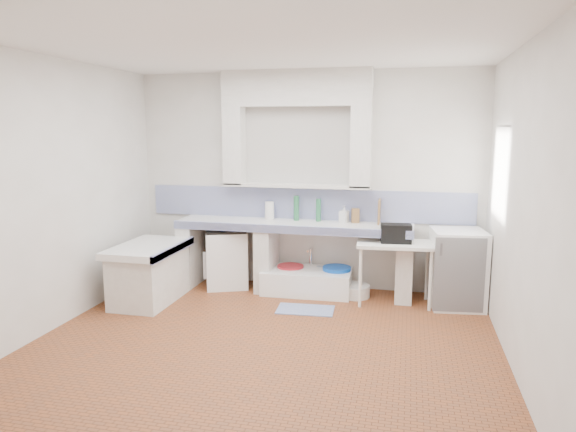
% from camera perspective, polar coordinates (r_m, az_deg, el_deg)
% --- Properties ---
extents(floor, '(4.50, 4.50, 0.00)m').
position_cam_1_polar(floor, '(5.22, -2.59, -13.80)').
color(floor, brown).
rests_on(floor, ground).
extents(ceiling, '(4.50, 4.50, 0.00)m').
position_cam_1_polar(ceiling, '(4.85, -2.85, 18.19)').
color(ceiling, silver).
rests_on(ceiling, ground).
extents(wall_back, '(4.50, 0.00, 4.50)m').
position_cam_1_polar(wall_back, '(6.78, 1.94, 3.87)').
color(wall_back, silver).
rests_on(wall_back, ground).
extents(wall_front, '(4.50, 0.00, 4.50)m').
position_cam_1_polar(wall_front, '(3.00, -13.26, -3.60)').
color(wall_front, silver).
rests_on(wall_front, ground).
extents(wall_left, '(0.00, 4.50, 4.50)m').
position_cam_1_polar(wall_left, '(5.87, -24.36, 2.15)').
color(wall_left, silver).
rests_on(wall_left, ground).
extents(wall_right, '(0.00, 4.50, 4.50)m').
position_cam_1_polar(wall_right, '(4.75, 24.38, 0.59)').
color(wall_right, silver).
rests_on(wall_right, ground).
extents(alcove_mass, '(1.90, 0.25, 0.45)m').
position_cam_1_polar(alcove_mass, '(6.66, 0.91, 13.90)').
color(alcove_mass, silver).
rests_on(alcove_mass, ground).
extents(window_frame, '(0.35, 0.86, 1.06)m').
position_cam_1_polar(window_frame, '(5.93, 23.99, 4.19)').
color(window_frame, '#342110').
rests_on(window_frame, ground).
extents(lace_valance, '(0.01, 0.84, 0.24)m').
position_cam_1_polar(lace_valance, '(5.89, 22.85, 7.94)').
color(lace_valance, white).
rests_on(lace_valance, ground).
extents(counter_slab, '(3.00, 0.60, 0.08)m').
position_cam_1_polar(counter_slab, '(6.58, 0.55, -1.04)').
color(counter_slab, white).
rests_on(counter_slab, ground).
extents(counter_lip, '(3.00, 0.04, 0.10)m').
position_cam_1_polar(counter_lip, '(6.31, -0.01, -1.50)').
color(counter_lip, navy).
rests_on(counter_lip, ground).
extents(counter_pier_left, '(0.20, 0.55, 0.82)m').
position_cam_1_polar(counter_pier_left, '(7.11, -10.56, -4.12)').
color(counter_pier_left, silver).
rests_on(counter_pier_left, ground).
extents(counter_pier_mid, '(0.20, 0.55, 0.82)m').
position_cam_1_polar(counter_pier_mid, '(6.76, -2.36, -4.67)').
color(counter_pier_mid, silver).
rests_on(counter_pier_mid, ground).
extents(counter_pier_right, '(0.20, 0.55, 0.82)m').
position_cam_1_polar(counter_pier_right, '(6.53, 12.68, -5.42)').
color(counter_pier_right, silver).
rests_on(counter_pier_right, ground).
extents(peninsula_top, '(0.70, 1.10, 0.08)m').
position_cam_1_polar(peninsula_top, '(6.44, -15.13, -3.43)').
color(peninsula_top, white).
rests_on(peninsula_top, ground).
extents(peninsula_base, '(0.60, 1.00, 0.62)m').
position_cam_1_polar(peninsula_base, '(6.53, -14.99, -6.43)').
color(peninsula_base, silver).
rests_on(peninsula_base, ground).
extents(peninsula_lip, '(0.04, 1.10, 0.10)m').
position_cam_1_polar(peninsula_lip, '(6.29, -12.47, -3.63)').
color(peninsula_lip, navy).
rests_on(peninsula_lip, ground).
extents(backsplash, '(4.27, 0.03, 0.40)m').
position_cam_1_polar(backsplash, '(6.80, 1.90, 1.34)').
color(backsplash, navy).
rests_on(backsplash, ground).
extents(stove, '(0.68, 0.67, 0.75)m').
position_cam_1_polar(stove, '(6.93, -6.78, -4.69)').
color(stove, white).
rests_on(stove, ground).
extents(sink, '(1.13, 0.63, 0.27)m').
position_cam_1_polar(sink, '(6.69, 2.14, -7.27)').
color(sink, white).
rests_on(sink, ground).
extents(side_table, '(0.93, 0.56, 0.04)m').
position_cam_1_polar(side_table, '(6.34, 11.61, -6.18)').
color(side_table, white).
rests_on(side_table, ground).
extents(fridge, '(0.66, 0.66, 0.91)m').
position_cam_1_polar(fridge, '(6.42, 18.11, -5.50)').
color(fridge, white).
rests_on(fridge, ground).
extents(bucket_red, '(0.40, 0.40, 0.32)m').
position_cam_1_polar(bucket_red, '(6.79, 0.27, -6.78)').
color(bucket_red, red).
rests_on(bucket_red, ground).
extents(bucket_orange, '(0.37, 0.37, 0.29)m').
position_cam_1_polar(bucket_orange, '(6.63, 2.97, -7.35)').
color(bucket_orange, red).
rests_on(bucket_orange, ground).
extents(bucket_blue, '(0.48, 0.48, 0.34)m').
position_cam_1_polar(bucket_blue, '(6.68, 5.37, -7.01)').
color(bucket_blue, blue).
rests_on(bucket_blue, ground).
extents(basin_white, '(0.46, 0.46, 0.15)m').
position_cam_1_polar(basin_white, '(6.59, 7.32, -8.15)').
color(basin_white, white).
rests_on(basin_white, ground).
extents(water_bottle_a, '(0.10, 0.10, 0.28)m').
position_cam_1_polar(water_bottle_a, '(6.83, 2.31, -6.88)').
color(water_bottle_a, silver).
rests_on(water_bottle_a, ground).
extents(water_bottle_b, '(0.10, 0.10, 0.30)m').
position_cam_1_polar(water_bottle_b, '(6.83, 3.51, -6.78)').
color(water_bottle_b, silver).
rests_on(water_bottle_b, ground).
extents(black_bag, '(0.37, 0.24, 0.22)m').
position_cam_1_polar(black_bag, '(6.22, 11.80, -1.89)').
color(black_bag, black).
rests_on(black_bag, side_table).
extents(green_bottle_a, '(0.08, 0.08, 0.32)m').
position_cam_1_polar(green_bottle_a, '(6.69, 0.92, 0.88)').
color(green_bottle_a, '#276B41').
rests_on(green_bottle_a, counter_slab).
extents(green_bottle_b, '(0.07, 0.07, 0.29)m').
position_cam_1_polar(green_bottle_b, '(6.64, 3.36, 0.66)').
color(green_bottle_b, '#276B41').
rests_on(green_bottle_b, counter_slab).
extents(knife_block, '(0.11, 0.10, 0.18)m').
position_cam_1_polar(knife_block, '(6.58, 7.42, 0.04)').
color(knife_block, brown).
rests_on(knife_block, counter_slab).
extents(cutting_board, '(0.02, 0.22, 0.31)m').
position_cam_1_polar(cutting_board, '(6.55, 10.00, 0.47)').
color(cutting_board, brown).
rests_on(cutting_board, counter_slab).
extents(paper_towel, '(0.15, 0.15, 0.23)m').
position_cam_1_polar(paper_towel, '(6.78, -2.04, 0.61)').
color(paper_towel, white).
rests_on(paper_towel, counter_slab).
extents(soap_bottle, '(0.13, 0.13, 0.22)m').
position_cam_1_polar(soap_bottle, '(6.60, 6.18, 0.24)').
color(soap_bottle, white).
rests_on(soap_bottle, counter_slab).
extents(rug, '(0.68, 0.41, 0.01)m').
position_cam_1_polar(rug, '(6.09, 1.93, -10.26)').
color(rug, '#334A9A').
rests_on(rug, ground).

